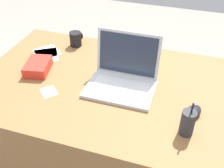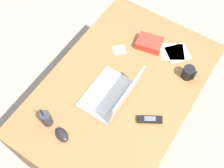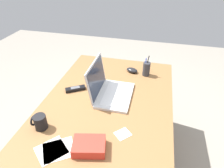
% 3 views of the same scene
% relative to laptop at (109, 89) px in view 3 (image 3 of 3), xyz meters
% --- Properties ---
extents(ground_plane, '(6.00, 6.00, 0.00)m').
position_rel_laptop_xyz_m(ground_plane, '(-0.10, -0.01, -0.76)').
color(ground_plane, gray).
extents(desk, '(1.38, 0.91, 0.71)m').
position_rel_laptop_xyz_m(desk, '(-0.10, -0.01, -0.41)').
color(desk, olive).
rests_on(desk, ground).
extents(laptop, '(0.35, 0.28, 0.26)m').
position_rel_laptop_xyz_m(laptop, '(0.00, 0.00, 0.00)').
color(laptop, silver).
rests_on(laptop, desk).
extents(computer_mouse, '(0.10, 0.12, 0.04)m').
position_rel_laptop_xyz_m(computer_mouse, '(0.37, -0.12, -0.04)').
color(computer_mouse, black).
rests_on(computer_mouse, desk).
extents(coffee_mug_white, '(0.07, 0.09, 0.09)m').
position_rel_laptop_xyz_m(coffee_mug_white, '(-0.41, 0.32, -0.01)').
color(coffee_mug_white, black).
rests_on(coffee_mug_white, desk).
extents(cordless_phone, '(0.12, 0.15, 0.03)m').
position_rel_laptop_xyz_m(cordless_phone, '(0.00, 0.27, -0.04)').
color(cordless_phone, black).
rests_on(cordless_phone, desk).
extents(pen_holder, '(0.06, 0.06, 0.18)m').
position_rel_laptop_xyz_m(pen_holder, '(0.35, -0.24, 0.01)').
color(pen_holder, '#333338').
rests_on(pen_holder, desk).
extents(snack_bag, '(0.16, 0.20, 0.06)m').
position_rel_laptop_xyz_m(snack_bag, '(-0.49, -0.01, -0.03)').
color(snack_bag, red).
rests_on(snack_bag, desk).
extents(paper_note_near_laptop, '(0.11, 0.11, 0.00)m').
position_rel_laptop_xyz_m(paper_note_near_laptop, '(-0.34, -0.17, -0.05)').
color(paper_note_near_laptop, white).
rests_on(paper_note_near_laptop, desk).
extents(paper_note_left, '(0.20, 0.21, 0.00)m').
position_rel_laptop_xyz_m(paper_note_left, '(-0.53, 0.15, -0.05)').
color(paper_note_left, white).
rests_on(paper_note_left, desk).
extents(paper_note_right, '(0.21, 0.20, 0.00)m').
position_rel_laptop_xyz_m(paper_note_right, '(-0.55, 0.18, -0.05)').
color(paper_note_right, white).
rests_on(paper_note_right, desk).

